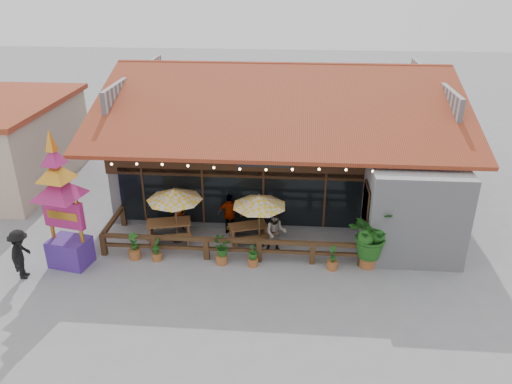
# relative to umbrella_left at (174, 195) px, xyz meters

# --- Properties ---
(ground) EXTENTS (100.00, 100.00, 0.00)m
(ground) POSITION_rel_umbrella_left_xyz_m (3.91, -0.75, -2.06)
(ground) COLOR gray
(ground) RESTS_ON ground
(restaurant_building) EXTENTS (15.50, 14.73, 6.09)m
(restaurant_building) POSITION_rel_umbrella_left_xyz_m (4.17, 5.86, 0.14)
(restaurant_building) COLOR #B0AFB4
(restaurant_building) RESTS_ON ground
(patio_railing) EXTENTS (10.00, 2.60, 0.92)m
(patio_railing) POSITION_rel_umbrella_left_xyz_m (1.66, -1.02, -1.45)
(patio_railing) COLOR #442A18
(patio_railing) RESTS_ON ground
(umbrella_left) EXTENTS (2.51, 2.51, 2.36)m
(umbrella_left) POSITION_rel_umbrella_left_xyz_m (0.00, 0.00, 0.00)
(umbrella_left) COLOR brown
(umbrella_left) RESTS_ON ground
(umbrella_right) EXTENTS (2.76, 2.76, 2.27)m
(umbrella_right) POSITION_rel_umbrella_left_xyz_m (3.33, -0.14, -0.08)
(umbrella_right) COLOR brown
(umbrella_right) RESTS_ON ground
(picnic_table_left) EXTENTS (2.05, 1.87, 0.84)m
(picnic_table_left) POSITION_rel_umbrella_left_xyz_m (-0.33, 0.05, -1.50)
(picnic_table_left) COLOR brown
(picnic_table_left) RESTS_ON ground
(picnic_table_right) EXTENTS (1.85, 1.73, 0.73)m
(picnic_table_right) POSITION_rel_umbrella_left_xyz_m (2.85, 0.22, -1.57)
(picnic_table_right) COLOR brown
(picnic_table_right) RESTS_ON ground
(thai_sign_tower) EXTENTS (2.49, 2.49, 5.68)m
(thai_sign_tower) POSITION_rel_umbrella_left_xyz_m (-3.58, -1.99, 0.94)
(thai_sign_tower) COLOR #442486
(thai_sign_tower) RESTS_ON ground
(tropical_plant) EXTENTS (2.10, 2.18, 2.33)m
(tropical_plant) POSITION_rel_umbrella_left_xyz_m (7.46, -1.28, -0.73)
(tropical_plant) COLOR brown
(tropical_plant) RESTS_ON ground
(diner_a) EXTENTS (0.64, 0.52, 1.52)m
(diner_a) POSITION_rel_umbrella_left_xyz_m (-0.14, 0.96, -1.30)
(diner_a) COLOR #3A2212
(diner_a) RESTS_ON ground
(diner_b) EXTENTS (0.85, 0.67, 1.72)m
(diner_b) POSITION_rel_umbrella_left_xyz_m (4.00, -0.52, -1.20)
(diner_b) COLOR #3A2212
(diner_b) RESTS_ON ground
(diner_c) EXTENTS (1.07, 0.58, 1.74)m
(diner_c) POSITION_rel_umbrella_left_xyz_m (2.05, 0.83, -1.19)
(diner_c) COLOR #3A2212
(diner_c) RESTS_ON ground
(pedestrian) EXTENTS (0.86, 1.31, 1.89)m
(pedestrian) POSITION_rel_umbrella_left_xyz_m (-4.90, -2.95, -1.12)
(pedestrian) COLOR black
(pedestrian) RESTS_ON ground
(planter_a) EXTENTS (0.46, 0.46, 1.12)m
(planter_a) POSITION_rel_umbrella_left_xyz_m (-1.34, -1.42, -1.59)
(planter_a) COLOR brown
(planter_a) RESTS_ON ground
(planter_b) EXTENTS (0.38, 0.38, 0.93)m
(planter_b) POSITION_rel_umbrella_left_xyz_m (-0.46, -1.48, -1.64)
(planter_b) COLOR brown
(planter_b) RESTS_ON ground
(planter_c) EXTENTS (0.74, 0.67, 1.07)m
(planter_c) POSITION_rel_umbrella_left_xyz_m (2.02, -1.53, -1.46)
(planter_c) COLOR brown
(planter_c) RESTS_ON ground
(planter_d) EXTENTS (0.48, 0.48, 0.93)m
(planter_d) POSITION_rel_umbrella_left_xyz_m (3.21, -1.59, -1.62)
(planter_d) COLOR brown
(planter_d) RESTS_ON ground
(planter_e) EXTENTS (0.40, 0.41, 0.99)m
(planter_e) POSITION_rel_umbrella_left_xyz_m (6.13, -1.58, -1.65)
(planter_e) COLOR brown
(planter_e) RESTS_ON ground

